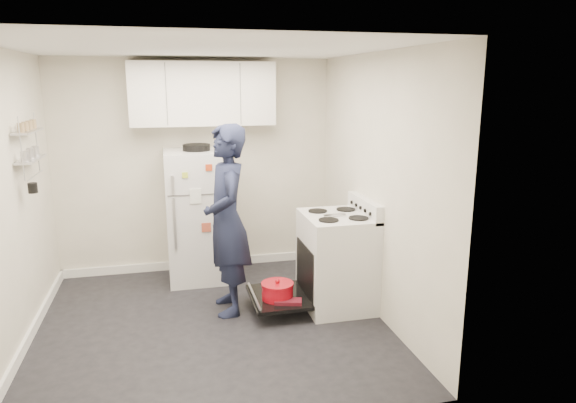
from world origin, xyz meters
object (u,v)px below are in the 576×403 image
object	(u,v)px
open_oven_door	(278,294)
refrigerator	(199,215)
electric_range	(335,262)
person	(227,221)

from	to	relation	value
open_oven_door	refrigerator	world-z (taller)	refrigerator
electric_range	person	xyz separation A→B (m)	(-1.06, 0.14, 0.46)
electric_range	open_oven_door	world-z (taller)	electric_range
refrigerator	open_oven_door	bearing A→B (deg)	-59.42
electric_range	refrigerator	bearing A→B (deg)	139.09
refrigerator	person	bearing A→B (deg)	-77.87
electric_range	open_oven_door	size ratio (longest dim) A/B	1.57
electric_range	refrigerator	size ratio (longest dim) A/B	0.71
refrigerator	person	xyz separation A→B (m)	(0.21, -0.96, 0.17)
electric_range	open_oven_door	bearing A→B (deg)	-176.87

